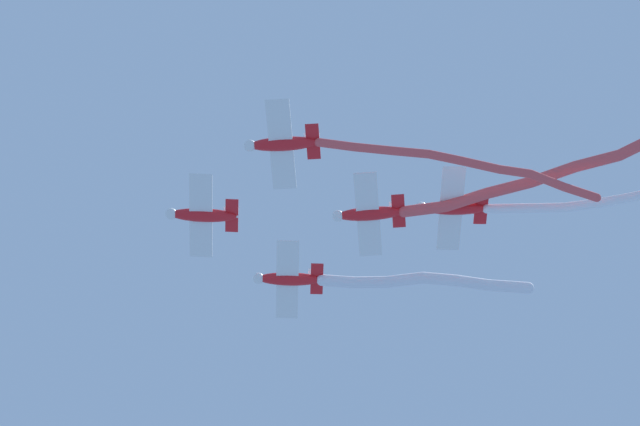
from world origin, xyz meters
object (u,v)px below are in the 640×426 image
at_px(airplane_left_wing, 282,144).
at_px(airplane_slot, 368,214).
at_px(airplane_right_wing, 288,279).
at_px(airplane_lead, 202,215).
at_px(airplane_trail, 451,208).

bearing_deg(airplane_left_wing, airplane_slot, -132.53).
bearing_deg(airplane_right_wing, airplane_left_wing, 87.26).
bearing_deg(airplane_lead, airplane_trail, 176.09).
xyz_separation_m(airplane_slot, airplane_trail, (-4.99, 4.12, 0.60)).
distance_m(airplane_left_wing, airplane_trail, 14.48).
relative_size(airplane_lead, airplane_right_wing, 1.01).
distance_m(airplane_right_wing, airplane_trail, 14.47).
height_order(airplane_lead, airplane_trail, airplane_trail).
xyz_separation_m(airplane_right_wing, airplane_trail, (-5.89, 13.21, 0.10)).
relative_size(airplane_lead, airplane_trail, 1.01).
relative_size(airplane_lead, airplane_slot, 1.07).
xyz_separation_m(airplane_lead, airplane_slot, (-10.01, 8.20, -0.20)).
xyz_separation_m(airplane_lead, airplane_left_wing, (-0.90, 9.10, -0.40)).
xyz_separation_m(airplane_left_wing, airplane_right_wing, (-8.21, -9.99, 0.70)).
bearing_deg(airplane_slot, airplane_trail, -176.52).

